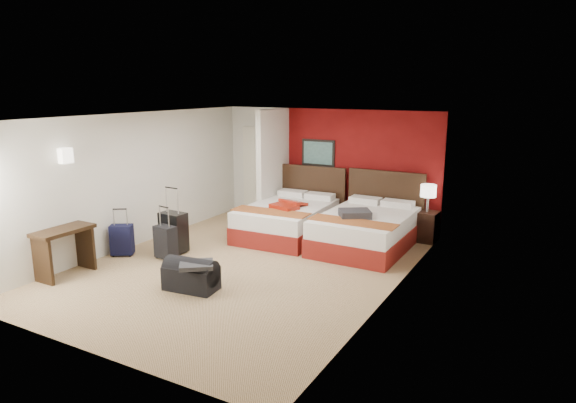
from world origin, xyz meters
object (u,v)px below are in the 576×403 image
Objects in this scene: bed_right at (365,231)px; red_suitcase_open at (289,205)px; suitcase_navy at (122,241)px; duffel_bag at (191,277)px; bed_left at (287,221)px; suitcase_black at (174,233)px; desk at (65,252)px; suitcase_charcoal at (166,243)px; nightstand at (426,227)px; table_lamp at (428,198)px.

bed_right is 3.06× the size of red_suitcase_open.
duffel_bag is at bearing -48.43° from suitcase_navy.
bed_left is 2.98× the size of suitcase_black.
desk reaches higher than bed_left.
suitcase_charcoal is at bearing 139.17° from duffel_bag.
bed_right is at bearing 2.67° from suitcase_navy.
red_suitcase_open is 1.00× the size of suitcase_black.
nightstand is 1.05× the size of suitcase_charcoal.
suitcase_black is at bearing -143.00° from table_lamp.
suitcase_black reaches higher than suitcase_charcoal.
suitcase_black is 1.86m from duffel_bag.
table_lamp reaches higher than suitcase_black.
bed_right is 3.53m from suitcase_black.
bed_right is at bearing -1.74° from bed_left.
table_lamp reaches higher than duffel_bag.
bed_right is 1.61m from red_suitcase_open.
suitcase_black is at bearing 67.21° from desk.
suitcase_charcoal is 0.60× the size of desk.
suitcase_charcoal is (-1.19, -2.24, -0.04)m from bed_left.
nightstand reaches higher than suitcase_navy.
bed_left is at bearing -155.52° from nightstand.
bed_left is 0.97× the size of bed_right.
red_suitcase_open is at bearing 67.28° from suitcase_charcoal.
bed_left is 2.53m from suitcase_charcoal.
bed_left is 4.16m from desk.
table_lamp reaches higher than desk.
bed_right reaches higher than suitcase_navy.
nightstand is 6.52m from desk.
bed_right is 3.68× the size of nightstand.
suitcase_charcoal is at bearing -106.24° from red_suitcase_open.
table_lamp is at bearing 5.80° from suitcase_navy.
suitcase_navy is at bearing -155.43° from suitcase_charcoal.
bed_right is 2.33× the size of desk.
red_suitcase_open reaches higher than nightstand.
bed_right reaches higher than suitcase_charcoal.
table_lamp is 4.99m from suitcase_charcoal.
desk is (-2.14, -3.52, -0.29)m from red_suitcase_open.
suitcase_navy is 0.57× the size of desk.
bed_right is at bearing 44.77° from desk.
suitcase_black is 1.26× the size of suitcase_charcoal.
bed_left is 1.66m from bed_right.
nightstand is 4.83m from suitcase_black.
desk is (-0.04, -1.15, 0.12)m from suitcase_navy.
red_suitcase_open is 1.34× the size of table_lamp.
desk is (-4.59, -4.64, 0.09)m from nightstand.
table_lamp is at bearing 52.42° from duffel_bag.
suitcase_navy is at bearing 156.52° from duffel_bag.
suitcase_black is (-1.40, -1.79, -0.33)m from red_suitcase_open.
red_suitcase_open is (-1.56, -0.13, 0.36)m from bed_right.
nightstand is 0.75× the size of duffel_bag.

